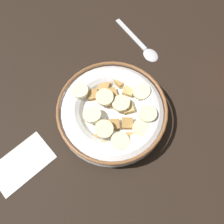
% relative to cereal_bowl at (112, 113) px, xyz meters
% --- Properties ---
extents(ground_plane, '(1.25, 1.25, 0.02)m').
position_rel_cereal_bowl_xyz_m(ground_plane, '(-0.00, 0.00, -0.04)').
color(ground_plane, black).
extents(cereal_bowl, '(0.20, 0.20, 0.05)m').
position_rel_cereal_bowl_xyz_m(cereal_bowl, '(0.00, 0.00, 0.00)').
color(cereal_bowl, white).
rests_on(cereal_bowl, ground_plane).
extents(spoon, '(0.03, 0.14, 0.01)m').
position_rel_cereal_bowl_xyz_m(spoon, '(0.15, 0.10, -0.02)').
color(spoon, silver).
rests_on(spoon, ground_plane).
extents(folded_napkin, '(0.12, 0.08, 0.00)m').
position_rel_cereal_bowl_xyz_m(folded_napkin, '(-0.18, 0.01, -0.02)').
color(folded_napkin, white).
rests_on(folded_napkin, ground_plane).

